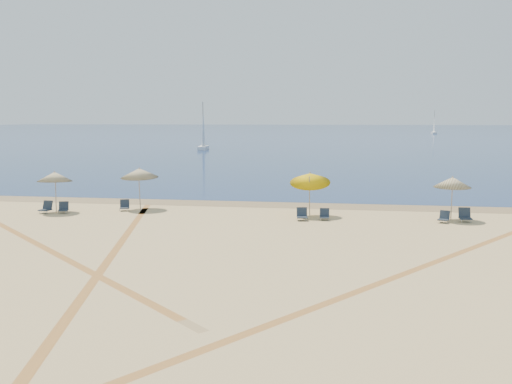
# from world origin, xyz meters

# --- Properties ---
(ground) EXTENTS (160.00, 160.00, 0.00)m
(ground) POSITION_xyz_m (0.00, 0.00, 0.00)
(ground) COLOR tan
(ground) RESTS_ON ground
(ocean) EXTENTS (500.00, 500.00, 0.00)m
(ocean) POSITION_xyz_m (0.00, 225.00, 0.01)
(ocean) COLOR #0C2151
(ocean) RESTS_ON ground
(wet_sand) EXTENTS (500.00, 500.00, 0.00)m
(wet_sand) POSITION_xyz_m (0.00, 24.00, 0.00)
(wet_sand) COLOR olive
(wet_sand) RESTS_ON ground
(umbrella_1) EXTENTS (2.04, 2.05, 2.43)m
(umbrella_1) POSITION_xyz_m (-11.74, 19.05, 2.09)
(umbrella_1) COLOR gray
(umbrella_1) RESTS_ON ground
(umbrella_2) EXTENTS (2.27, 2.30, 2.55)m
(umbrella_2) POSITION_xyz_m (-7.25, 20.90, 2.20)
(umbrella_2) COLOR gray
(umbrella_2) RESTS_ON ground
(umbrella_3) EXTENTS (2.27, 2.34, 2.75)m
(umbrella_3) POSITION_xyz_m (3.06, 20.05, 2.15)
(umbrella_3) COLOR gray
(umbrella_3) RESTS_ON ground
(umbrella_4) EXTENTS (1.99, 2.01, 2.40)m
(umbrella_4) POSITION_xyz_m (10.72, 19.96, 2.05)
(umbrella_4) COLOR gray
(umbrella_4) RESTS_ON ground
(chair_2) EXTENTS (0.65, 0.74, 0.70)m
(chair_2) POSITION_xyz_m (-12.14, 18.66, 0.31)
(chair_2) COLOR #1A222D
(chair_2) RESTS_ON ground
(chair_3) EXTENTS (0.72, 0.78, 0.65)m
(chair_3) POSITION_xyz_m (-11.15, 18.81, 0.29)
(chair_3) COLOR #1A222D
(chair_3) RESTS_ON ground
(chair_4) EXTENTS (0.72, 0.78, 0.65)m
(chair_4) POSITION_xyz_m (-7.96, 20.19, 0.29)
(chair_4) COLOR #1A222D
(chair_4) RESTS_ON ground
(chair_5) EXTENTS (0.65, 0.73, 0.68)m
(chair_5) POSITION_xyz_m (2.74, 18.59, 0.30)
(chair_5) COLOR #1A222D
(chair_5) RESTS_ON ground
(chair_6) EXTENTS (0.54, 0.63, 0.62)m
(chair_6) POSITION_xyz_m (3.94, 18.86, 0.27)
(chair_6) COLOR #1A222D
(chair_6) RESTS_ON ground
(chair_7) EXTENTS (0.71, 0.76, 0.63)m
(chair_7) POSITION_xyz_m (10.21, 19.05, 0.28)
(chair_7) COLOR #1A222D
(chair_7) RESTS_ON ground
(chair_8) EXTENTS (0.63, 0.73, 0.74)m
(chair_8) POSITION_xyz_m (11.35, 19.49, 0.33)
(chair_8) COLOR #1A222D
(chair_8) RESTS_ON ground
(sailboat_0) EXTENTS (1.43, 5.32, 7.89)m
(sailboat_0) POSITION_xyz_m (34.40, 191.63, 2.39)
(sailboat_0) COLOR white
(sailboat_0) RESTS_ON ocean
(sailboat_1) EXTENTS (2.04, 5.60, 8.16)m
(sailboat_1) POSITION_xyz_m (-19.35, 84.62, 2.47)
(sailboat_1) COLOR white
(sailboat_1) RESTS_ON ocean
(tire_tracks) EXTENTS (56.17, 43.72, 0.00)m
(tire_tracks) POSITION_xyz_m (-2.19, 9.87, 0.00)
(tire_tracks) COLOR tan
(tire_tracks) RESTS_ON ground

